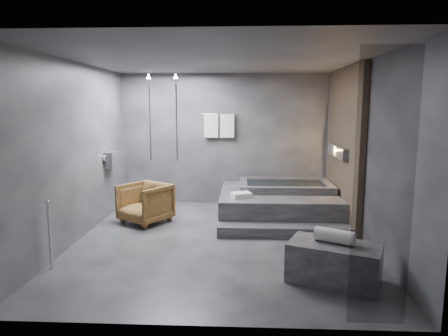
{
  "coord_description": "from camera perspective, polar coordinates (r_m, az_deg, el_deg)",
  "views": [
    {
      "loc": [
        0.37,
        -6.09,
        2.12
      ],
      "look_at": [
        0.06,
        0.3,
        1.12
      ],
      "focal_mm": 32.0,
      "sensor_mm": 36.0,
      "label": 1
    }
  ],
  "objects": [
    {
      "name": "room",
      "position": [
        6.34,
        3.04,
        5.34
      ],
      "size": [
        5.0,
        5.04,
        2.82
      ],
      "color": "#28282B",
      "rests_on": "ground"
    },
    {
      "name": "tub_deck",
      "position": [
        7.79,
        7.75,
        -5.09
      ],
      "size": [
        2.2,
        2.0,
        0.5
      ],
      "primitive_type": "cube",
      "color": "#2D2D2F",
      "rests_on": "ground"
    },
    {
      "name": "tub_step",
      "position": [
        6.71,
        8.59,
        -8.85
      ],
      "size": [
        2.2,
        0.36,
        0.18
      ],
      "primitive_type": "cube",
      "color": "#2D2D2F",
      "rests_on": "ground"
    },
    {
      "name": "concrete_bench",
      "position": [
        5.14,
        15.45,
        -12.91
      ],
      "size": [
        1.22,
        0.96,
        0.48
      ],
      "primitive_type": "cube",
      "rotation": [
        0.0,
        0.0,
        -0.4
      ],
      "color": "#353538",
      "rests_on": "ground"
    },
    {
      "name": "driftwood_chair",
      "position": [
        7.46,
        -11.21,
        -4.93
      ],
      "size": [
        1.08,
        1.09,
        0.72
      ],
      "primitive_type": "imported",
      "rotation": [
        0.0,
        0.0,
        -0.6
      ],
      "color": "#3F280F",
      "rests_on": "ground"
    },
    {
      "name": "rolled_towel",
      "position": [
        5.06,
        15.51,
        -9.35
      ],
      "size": [
        0.5,
        0.38,
        0.17
      ],
      "primitive_type": "cylinder",
      "rotation": [
        0.0,
        1.57,
        -0.49
      ],
      "color": "white",
      "rests_on": "concrete_bench"
    },
    {
      "name": "deck_towel",
      "position": [
        7.15,
        2.51,
        -3.86
      ],
      "size": [
        0.4,
        0.35,
        0.09
      ],
      "primitive_type": "cube",
      "rotation": [
        0.0,
        0.0,
        0.38
      ],
      "color": "white",
      "rests_on": "tub_deck"
    }
  ]
}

